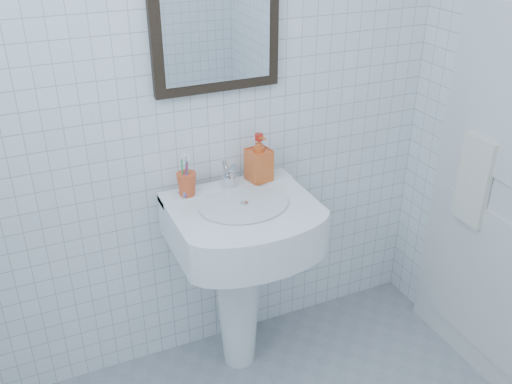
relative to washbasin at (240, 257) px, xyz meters
name	(u,v)px	position (x,y,z in m)	size (l,w,h in m)	color
wall_back	(190,90)	(-0.11, 0.21, 0.67)	(2.20, 0.02, 2.50)	white
washbasin	(240,257)	(0.00, 0.00, 0.00)	(0.56, 0.41, 0.87)	white
faucet	(229,177)	(0.00, 0.10, 0.33)	(0.05, 0.11, 0.13)	silver
toothbrush_cup	(187,184)	(-0.17, 0.11, 0.32)	(0.08, 0.08, 0.09)	#E14D25
soap_dispenser	(259,158)	(0.14, 0.12, 0.38)	(0.09, 0.09, 0.20)	red
wall_mirror	(215,8)	(0.00, 0.19, 0.97)	(0.50, 0.04, 0.62)	black
towel_ring	(486,140)	(0.95, -0.28, 0.47)	(0.18, 0.18, 0.01)	silver
hand_towel	(474,181)	(0.93, -0.28, 0.29)	(0.03, 0.16, 0.38)	white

